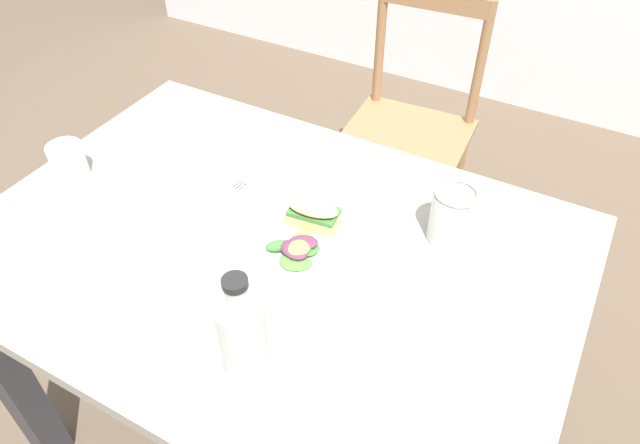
# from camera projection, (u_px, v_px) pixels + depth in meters

# --- Properties ---
(ground_plane) EXTENTS (8.40, 8.40, 0.00)m
(ground_plane) POSITION_uv_depth(u_px,v_px,m) (288.00, 424.00, 1.67)
(ground_plane) COLOR brown
(dining_table) EXTENTS (1.18, 0.83, 0.74)m
(dining_table) POSITION_uv_depth(u_px,v_px,m) (271.00, 289.00, 1.25)
(dining_table) COLOR gray
(dining_table) RESTS_ON ground
(chair_wooden_far) EXTENTS (0.43, 0.43, 0.87)m
(chair_wooden_far) POSITION_uv_depth(u_px,v_px,m) (408.00, 130.00, 1.97)
(chair_wooden_far) COLOR #8E6642
(chair_wooden_far) RESTS_ON ground
(plate_lunch) EXTENTS (0.25, 0.25, 0.01)m
(plate_lunch) POSITION_uv_depth(u_px,v_px,m) (310.00, 240.00, 1.16)
(plate_lunch) COLOR beige
(plate_lunch) RESTS_ON dining_table
(sandwich_half_front) EXTENTS (0.11, 0.07, 0.06)m
(sandwich_half_front) POSITION_uv_depth(u_px,v_px,m) (313.00, 213.00, 1.17)
(sandwich_half_front) COLOR #DBB270
(sandwich_half_front) RESTS_ON plate_lunch
(salad_mixed_greens) EXTENTS (0.11, 0.12, 0.03)m
(salad_mixed_greens) POSITION_uv_depth(u_px,v_px,m) (298.00, 248.00, 1.12)
(salad_mixed_greens) COLOR #3D7033
(salad_mixed_greens) RESTS_ON plate_lunch
(napkin_folded) EXTENTS (0.11, 0.24, 0.00)m
(napkin_folded) POSITION_uv_depth(u_px,v_px,m) (216.00, 207.00, 1.24)
(napkin_folded) COLOR white
(napkin_folded) RESTS_ON dining_table
(fork_on_napkin) EXTENTS (0.03, 0.19, 0.00)m
(fork_on_napkin) POSITION_uv_depth(u_px,v_px,m) (222.00, 201.00, 1.25)
(fork_on_napkin) COLOR silver
(fork_on_napkin) RESTS_ON napkin_folded
(bottle_cold_brew) EXTENTS (0.08, 0.08, 0.20)m
(bottle_cold_brew) POSITION_uv_depth(u_px,v_px,m) (243.00, 337.00, 0.91)
(bottle_cold_brew) COLOR #472819
(bottle_cold_brew) RESTS_ON dining_table
(mason_jar_iced_tea) EXTENTS (0.09, 0.09, 0.13)m
(mason_jar_iced_tea) POSITION_uv_depth(u_px,v_px,m) (453.00, 217.00, 1.13)
(mason_jar_iced_tea) COLOR #C67528
(mason_jar_iced_tea) RESTS_ON dining_table
(cup_extra_side) EXTENTS (0.08, 0.08, 0.08)m
(cup_extra_side) POSITION_uv_depth(u_px,v_px,m) (68.00, 161.00, 1.29)
(cup_extra_side) COLOR white
(cup_extra_side) RESTS_ON dining_table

